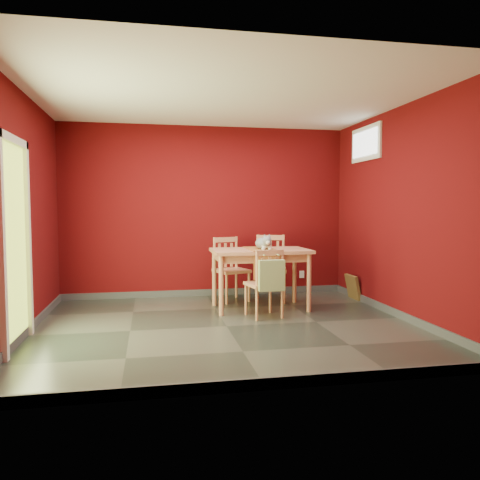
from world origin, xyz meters
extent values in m
plane|color=#2D342D|center=(0.00, 0.00, 0.00)|extent=(4.50, 4.50, 0.00)
plane|color=#51080A|center=(0.00, 2.00, 1.35)|extent=(4.50, 0.00, 4.50)
plane|color=#51080A|center=(0.00, -2.00, 1.35)|extent=(4.50, 0.00, 4.50)
plane|color=#51080A|center=(-2.25, 0.00, 1.35)|extent=(0.00, 4.00, 4.00)
plane|color=#51080A|center=(2.25, 0.00, 1.35)|extent=(0.00, 4.00, 4.00)
plane|color=white|center=(0.00, 0.00, 2.70)|extent=(4.50, 4.50, 0.00)
cube|color=#3F4244|center=(0.00, 1.99, 0.05)|extent=(4.50, 0.02, 0.10)
cube|color=#3F4244|center=(0.00, -1.99, 0.05)|extent=(4.50, 0.02, 0.10)
cube|color=#3F4244|center=(-2.24, 0.00, 0.05)|extent=(0.03, 4.00, 0.10)
cube|color=#3F4244|center=(2.24, 0.00, 0.05)|extent=(0.03, 4.00, 0.10)
cube|color=#B7D838|center=(-2.24, -0.40, 1.02)|extent=(0.02, 0.85, 2.05)
cube|color=white|center=(-2.21, -0.86, 1.06)|extent=(0.06, 0.08, 2.13)
cube|color=white|center=(-2.21, 0.06, 1.06)|extent=(0.06, 0.08, 2.13)
cube|color=white|center=(-2.21, -0.40, 2.09)|extent=(0.06, 1.01, 0.08)
cube|color=white|center=(2.23, 1.00, 2.35)|extent=(0.03, 0.90, 0.50)
cube|color=white|center=(2.21, 1.00, 2.35)|extent=(0.02, 0.76, 0.36)
cube|color=silver|center=(1.60, 1.99, 0.30)|extent=(0.08, 0.02, 0.12)
cube|color=tan|center=(0.62, 0.87, 0.82)|extent=(1.34, 0.79, 0.04)
cube|color=tan|center=(0.62, 0.87, 0.74)|extent=(1.21, 0.65, 0.11)
cylinder|color=tan|center=(0.02, 0.55, 0.40)|extent=(0.06, 0.06, 0.79)
cylinder|color=tan|center=(0.02, 1.20, 0.40)|extent=(0.06, 0.06, 0.79)
cylinder|color=tan|center=(1.22, 0.55, 0.40)|extent=(0.06, 0.06, 0.79)
cylinder|color=tan|center=(1.22, 1.20, 0.40)|extent=(0.06, 0.06, 0.79)
cube|color=#A45C2A|center=(0.62, 0.87, 0.84)|extent=(0.36, 0.74, 0.01)
cube|color=#A45C2A|center=(0.62, 0.50, 0.65)|extent=(0.36, 0.01, 0.37)
cube|color=tan|center=(0.32, 1.50, 0.46)|extent=(0.57, 0.57, 0.04)
cylinder|color=tan|center=(0.20, 1.25, 0.22)|extent=(0.04, 0.04, 0.44)
cylinder|color=tan|center=(0.07, 1.61, 0.22)|extent=(0.04, 0.04, 0.44)
cylinder|color=tan|center=(0.57, 1.38, 0.22)|extent=(0.04, 0.04, 0.44)
cylinder|color=tan|center=(0.44, 1.74, 0.22)|extent=(0.04, 0.04, 0.44)
cylinder|color=tan|center=(0.07, 1.61, 0.72)|extent=(0.04, 0.04, 0.48)
cylinder|color=tan|center=(0.44, 1.74, 0.72)|extent=(0.04, 0.04, 0.48)
cube|color=tan|center=(0.26, 1.68, 0.92)|extent=(0.40, 0.17, 0.07)
cube|color=tan|center=(0.16, 1.64, 0.68)|extent=(0.04, 0.03, 0.37)
cube|color=tan|center=(0.26, 1.68, 0.68)|extent=(0.04, 0.03, 0.37)
cube|color=tan|center=(0.36, 1.71, 0.68)|extent=(0.04, 0.03, 0.37)
cube|color=tan|center=(0.90, 1.38, 0.48)|extent=(0.56, 0.56, 0.04)
cylinder|color=tan|center=(0.66, 1.24, 0.23)|extent=(0.04, 0.04, 0.45)
cylinder|color=tan|center=(0.76, 1.62, 0.23)|extent=(0.04, 0.04, 0.45)
cylinder|color=tan|center=(1.05, 1.14, 0.23)|extent=(0.04, 0.04, 0.45)
cylinder|color=tan|center=(1.14, 1.53, 0.23)|extent=(0.04, 0.04, 0.45)
cylinder|color=tan|center=(0.76, 1.62, 0.75)|extent=(0.04, 0.04, 0.50)
cylinder|color=tan|center=(1.14, 1.53, 0.75)|extent=(0.04, 0.04, 0.50)
cube|color=tan|center=(0.95, 1.57, 0.95)|extent=(0.42, 0.14, 0.08)
cube|color=tan|center=(0.84, 1.60, 0.70)|extent=(0.04, 0.03, 0.39)
cube|color=tan|center=(0.95, 1.57, 0.70)|extent=(0.04, 0.03, 0.39)
cube|color=tan|center=(1.06, 1.55, 0.70)|extent=(0.04, 0.03, 0.39)
cube|color=tan|center=(0.56, 0.40, 0.42)|extent=(0.49, 0.49, 0.04)
cylinder|color=tan|center=(0.70, 0.61, 0.20)|extent=(0.04, 0.04, 0.40)
cylinder|color=tan|center=(0.76, 0.26, 0.20)|extent=(0.04, 0.04, 0.40)
cylinder|color=tan|center=(0.35, 0.54, 0.20)|extent=(0.04, 0.04, 0.40)
cylinder|color=tan|center=(0.42, 0.19, 0.20)|extent=(0.04, 0.04, 0.40)
cylinder|color=tan|center=(0.76, 0.26, 0.67)|extent=(0.04, 0.04, 0.44)
cylinder|color=tan|center=(0.42, 0.19, 0.67)|extent=(0.04, 0.04, 0.44)
cube|color=tan|center=(0.59, 0.23, 0.85)|extent=(0.37, 0.11, 0.07)
cube|color=tan|center=(0.69, 0.25, 0.63)|extent=(0.04, 0.03, 0.35)
cube|color=tan|center=(0.59, 0.23, 0.63)|extent=(0.04, 0.03, 0.35)
cube|color=tan|center=(0.49, 0.21, 0.63)|extent=(0.04, 0.03, 0.35)
cube|color=#93AA6D|center=(0.59, 0.15, 0.57)|extent=(0.33, 0.10, 0.39)
cylinder|color=#93AA6D|center=(0.50, 0.21, 0.83)|extent=(0.02, 0.16, 0.02)
cylinder|color=#93AA6D|center=(0.68, 0.21, 0.83)|extent=(0.02, 0.16, 0.02)
cube|color=brown|center=(2.19, 1.27, 0.19)|extent=(0.13, 0.38, 0.38)
cube|color=black|center=(2.19, 1.27, 0.19)|extent=(0.09, 0.26, 0.26)
camera|label=1|loc=(-0.88, -5.43, 1.42)|focal=35.00mm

